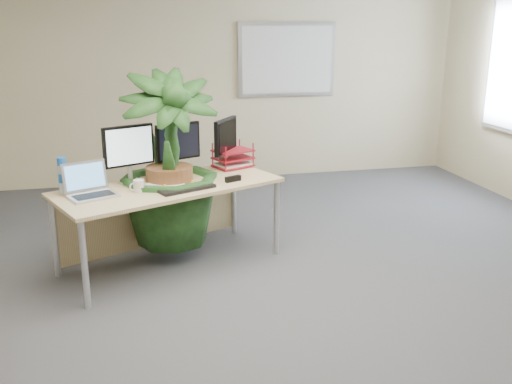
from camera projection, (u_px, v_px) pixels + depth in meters
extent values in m
plane|color=#404145|center=(272.00, 330.00, 3.88)|extent=(8.00, 8.00, 0.00)
cube|color=#C4B68B|center=(195.00, 77.00, 7.24)|extent=(7.00, 0.04, 2.70)
cube|color=silver|center=(287.00, 60.00, 7.41)|extent=(1.30, 0.03, 0.95)
cube|color=white|center=(287.00, 60.00, 7.39)|extent=(1.20, 0.01, 0.85)
cube|color=tan|center=(169.00, 187.00, 4.74)|extent=(2.01, 1.45, 0.03)
cube|color=tan|center=(152.00, 216.00, 5.12)|extent=(1.62, 0.71, 0.56)
cylinder|color=#BCBDC1|center=(84.00, 265.00, 4.09)|extent=(0.05, 0.05, 0.68)
cylinder|color=#BCBDC1|center=(276.00, 218.00, 5.08)|extent=(0.05, 0.05, 0.68)
cylinder|color=#BCBDC1|center=(55.00, 237.00, 4.61)|extent=(0.05, 0.05, 0.68)
cylinder|color=#BCBDC1|center=(234.00, 199.00, 5.60)|extent=(0.05, 0.05, 0.68)
imported|color=#163312|center=(170.00, 176.00, 4.87)|extent=(0.98, 0.98, 1.50)
cylinder|color=#BCBDC1|center=(131.00, 181.00, 4.81)|extent=(0.20, 0.20, 0.02)
cylinder|color=#BCBDC1|center=(130.00, 173.00, 4.79)|extent=(0.04, 0.04, 0.12)
cube|color=black|center=(128.00, 146.00, 4.73)|extent=(0.42, 0.21, 0.34)
cube|color=silver|center=(130.00, 146.00, 4.71)|extent=(0.37, 0.16, 0.30)
cylinder|color=#BCBDC1|center=(179.00, 174.00, 5.06)|extent=(0.19, 0.19, 0.02)
cylinder|color=#BCBDC1|center=(179.00, 167.00, 5.04)|extent=(0.04, 0.04, 0.11)
cube|color=black|center=(178.00, 141.00, 4.97)|extent=(0.40, 0.20, 0.32)
cube|color=black|center=(179.00, 142.00, 4.96)|extent=(0.35, 0.15, 0.28)
cylinder|color=#BCBDC1|center=(226.00, 167.00, 5.31)|extent=(0.19, 0.19, 0.02)
cylinder|color=#BCBDC1|center=(226.00, 160.00, 5.29)|extent=(0.04, 0.04, 0.11)
cube|color=black|center=(226.00, 136.00, 5.23)|extent=(0.26, 0.36, 0.32)
cube|color=black|center=(228.00, 136.00, 5.22)|extent=(0.22, 0.31, 0.28)
cube|color=silver|center=(93.00, 196.00, 4.41)|extent=(0.42, 0.37, 0.02)
cube|color=black|center=(94.00, 195.00, 4.40)|extent=(0.34, 0.27, 0.00)
cube|color=silver|center=(85.00, 176.00, 4.49)|extent=(0.35, 0.20, 0.23)
cube|color=#60A7F7|center=(85.00, 176.00, 4.49)|extent=(0.30, 0.16, 0.19)
cube|color=black|center=(187.00, 189.00, 4.60)|extent=(0.49, 0.33, 0.03)
cylinder|color=silver|center=(139.00, 186.00, 4.55)|extent=(0.09, 0.09, 0.10)
torus|color=silver|center=(133.00, 186.00, 4.54)|extent=(0.07, 0.04, 0.07)
cube|color=white|center=(165.00, 185.00, 4.71)|extent=(0.35, 0.30, 0.01)
cylinder|color=orange|center=(164.00, 185.00, 4.68)|extent=(0.12, 0.11, 0.01)
cylinder|color=yellow|center=(189.00, 181.00, 4.82)|extent=(0.10, 0.07, 0.01)
cylinder|color=silver|center=(63.00, 179.00, 4.50)|extent=(0.07, 0.07, 0.23)
cylinder|color=blue|center=(61.00, 161.00, 4.45)|extent=(0.07, 0.07, 0.06)
cylinder|color=blue|center=(63.00, 178.00, 4.49)|extent=(0.07, 0.07, 0.07)
cube|color=maroon|center=(233.00, 165.00, 5.33)|extent=(0.41, 0.37, 0.02)
cube|color=maroon|center=(233.00, 158.00, 5.31)|extent=(0.41, 0.37, 0.02)
cube|color=maroon|center=(233.00, 151.00, 5.29)|extent=(0.41, 0.37, 0.02)
cube|color=white|center=(233.00, 164.00, 5.33)|extent=(0.37, 0.33, 0.02)
cube|color=black|center=(233.00, 179.00, 4.84)|extent=(0.15, 0.09, 0.05)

